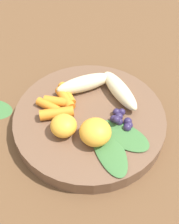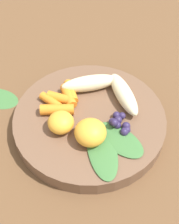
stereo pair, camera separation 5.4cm
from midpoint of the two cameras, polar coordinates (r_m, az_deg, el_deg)
ground_plane at (r=0.57m, az=2.70°, el=-2.82°), size 2.40×2.40×0.00m
bowl at (r=0.56m, az=2.76°, el=-1.86°), size 0.28×0.28×0.03m
banana_peeled_left at (r=0.58m, az=2.70°, el=5.35°), size 0.06×0.11×0.03m
banana_peeled_right at (r=0.57m, az=9.22°, el=3.28°), size 0.11×0.07×0.03m
orange_segment_near at (r=0.50m, az=3.28°, el=-4.09°), size 0.05×0.05×0.04m
orange_segment_far at (r=0.51m, az=-2.49°, el=-2.17°), size 0.05×0.05×0.03m
carrot_front at (r=0.58m, az=-0.89°, el=3.74°), size 0.05×0.04×0.02m
carrot_mid_left at (r=0.57m, az=-1.33°, el=2.94°), size 0.05×0.04×0.02m
carrot_mid_right at (r=0.56m, az=-2.84°, el=2.47°), size 0.03×0.05×0.02m
carrot_rear at (r=0.56m, az=-4.66°, el=1.91°), size 0.04×0.05×0.02m
carrot_small at (r=0.54m, az=-3.34°, el=0.46°), size 0.03×0.06×0.02m
blueberry_pile at (r=0.53m, az=8.71°, el=-2.28°), size 0.05×0.04×0.02m
kale_leaf_left at (r=0.50m, az=5.48°, el=-7.27°), size 0.13×0.08×0.01m
kale_leaf_right at (r=0.52m, az=8.67°, el=-5.38°), size 0.10×0.11×0.01m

